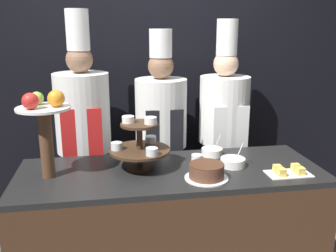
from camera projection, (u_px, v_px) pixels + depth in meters
wall_back at (150, 75)px, 3.13m from camera, size 10.00×0.06×2.80m
buffet_counter at (171, 238)px, 2.41m from camera, size 1.85×0.68×0.95m
tiered_stand at (140, 144)px, 2.26m from camera, size 0.37×0.37×0.33m
fruit_pedestal at (44, 120)px, 2.09m from camera, size 0.30×0.30×0.51m
cake_round at (207, 172)px, 2.14m from camera, size 0.25×0.25×0.09m
cup_white at (197, 160)px, 2.37m from camera, size 0.07×0.07×0.06m
cake_square_tray at (289, 171)px, 2.21m from camera, size 0.26×0.15×0.05m
serving_bowl_near at (233, 162)px, 2.34m from camera, size 0.15×0.15×0.15m
serving_bowl_far at (212, 152)px, 2.53m from camera, size 0.14×0.14×0.15m
chef_left at (84, 135)px, 2.78m from camera, size 0.40×0.40×1.91m
chef_center_left at (161, 136)px, 2.88m from camera, size 0.39×0.39×1.78m
chef_center_right at (223, 132)px, 2.96m from camera, size 0.38×0.38×1.85m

